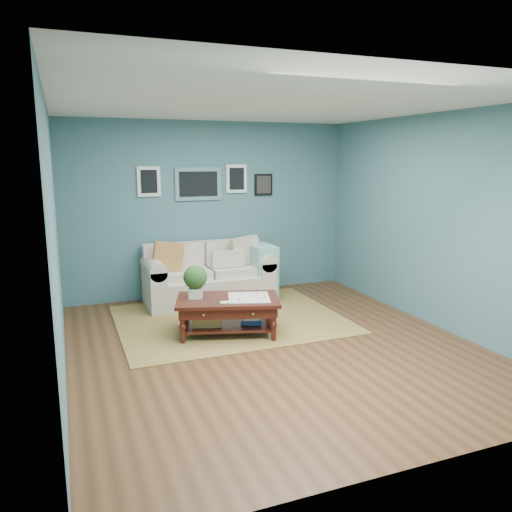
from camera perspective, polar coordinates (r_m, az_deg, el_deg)
name	(u,v)px	position (r m, az deg, el deg)	size (l,w,h in m)	color
room_shell	(271,229)	(5.59, 1.76, 3.10)	(5.00, 5.02, 2.70)	brown
area_rug	(230,319)	(6.78, -2.97, -7.22)	(2.94, 2.35, 0.01)	brown
loveseat	(213,275)	(7.55, -4.90, -2.22)	(1.92, 0.87, 0.99)	beige
coffee_table	(222,304)	(6.13, -3.85, -5.54)	(1.39, 1.05, 0.86)	black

